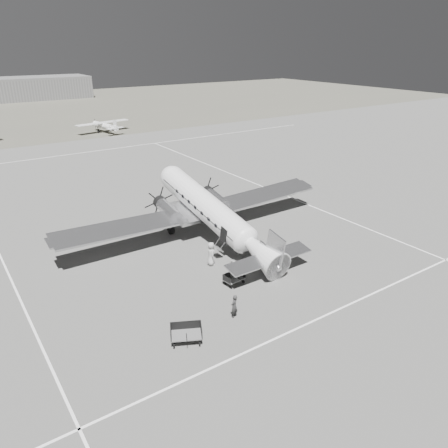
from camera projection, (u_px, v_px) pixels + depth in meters
The scene contains 13 objects.
ground at pixel (228, 236), 40.08m from camera, with size 260.00×260.00×0.00m, color slate.
taxi_line_near at pixel (346, 306), 29.40m from camera, with size 60.00×0.15×0.01m, color white.
taxi_line_right at pixel (320, 210), 46.31m from camera, with size 0.15×80.00×0.01m, color white.
taxi_line_horizon at pixel (87, 152), 70.60m from camera, with size 90.00×0.15×0.01m, color white.
grass_infield at pixel (18, 111), 112.56m from camera, with size 260.00×90.00×0.01m, color #58564A.
hangar_main at pixel (17, 89), 132.96m from camera, with size 42.00×14.00×6.60m.
dc3_airliner at pixel (211, 213), 38.35m from camera, with size 27.03×18.76×5.15m, color #B3B3B6, non-canonical shape.
light_plane_right at pixel (104, 127), 85.41m from camera, with size 10.97×8.90×2.28m, color white, non-canonical shape.
baggage_cart_near at pixel (234, 279), 31.91m from camera, with size 1.56×1.10×0.88m, color slate, non-canonical shape.
baggage_cart_far at pixel (186, 334), 25.67m from camera, with size 1.95×1.38×1.10m, color slate, non-canonical shape.
ground_crew at pixel (234, 306), 27.96m from camera, with size 0.58×0.38×1.60m, color #2C2C2C.
ramp_agent at pixel (233, 270), 32.23m from camera, with size 0.85×0.66×1.74m, color beige.
passenger at pixel (211, 254), 34.51m from camera, with size 0.95×0.62×1.95m, color #ADADAB.
Camera 1 is at (-20.85, -30.04, 16.44)m, focal length 35.00 mm.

